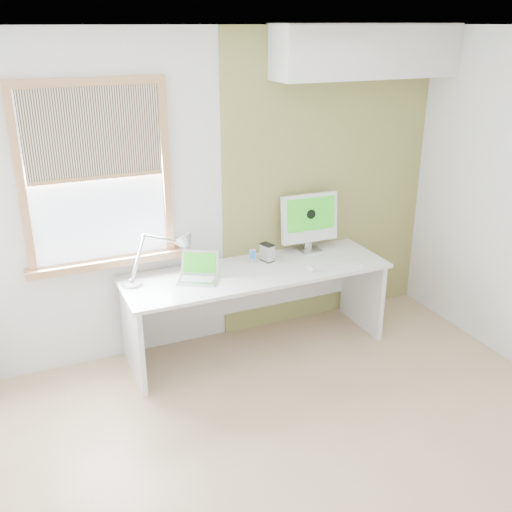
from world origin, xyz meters
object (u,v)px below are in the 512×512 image
desk_lamp (176,250)px  external_drive (267,252)px  imac (309,219)px  desk (253,289)px  laptop (199,273)px

desk_lamp → external_drive: 0.79m
external_drive → imac: bearing=10.8°
desk → imac: size_ratio=4.19×
desk → imac: imac is taller
desk → external_drive: (0.16, 0.09, 0.27)m
external_drive → imac: imac is taller
desk_lamp → external_drive: bearing=-3.3°
desk_lamp → laptop: bearing=-52.1°
desk_lamp → external_drive: (0.78, -0.05, -0.13)m
desk → laptop: laptop is taller
laptop → external_drive: 0.66m
desk → desk_lamp: bearing=167.7°
laptop → external_drive: size_ratio=2.49×
laptop → external_drive: bearing=10.6°
desk → imac: 0.80m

